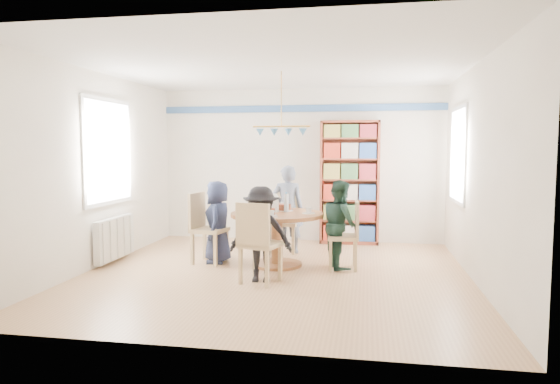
% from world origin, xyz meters
% --- Properties ---
extents(ground, '(5.00, 5.00, 0.00)m').
position_xyz_m(ground, '(0.00, 0.00, 0.00)').
color(ground, tan).
extents(room_shell, '(5.00, 5.00, 5.00)m').
position_xyz_m(room_shell, '(-0.26, 0.87, 1.65)').
color(room_shell, white).
rests_on(room_shell, ground).
extents(radiator, '(0.12, 1.00, 0.60)m').
position_xyz_m(radiator, '(-2.42, 0.30, 0.35)').
color(radiator, silver).
rests_on(radiator, ground).
extents(dining_table, '(1.30, 1.30, 0.75)m').
position_xyz_m(dining_table, '(-0.06, 0.48, 0.56)').
color(dining_table, brown).
rests_on(dining_table, ground).
extents(chair_left, '(0.52, 0.52, 1.01)m').
position_xyz_m(chair_left, '(-1.13, 0.50, 0.56)').
color(chair_left, tan).
rests_on(chair_left, ground).
extents(chair_right, '(0.44, 0.44, 0.93)m').
position_xyz_m(chair_right, '(0.94, 0.46, 0.51)').
color(chair_right, tan).
rests_on(chair_right, ground).
extents(chair_far, '(0.45, 0.45, 0.97)m').
position_xyz_m(chair_far, '(-0.10, 1.50, 0.54)').
color(chair_far, tan).
rests_on(chair_far, ground).
extents(chair_near, '(0.55, 0.55, 1.00)m').
position_xyz_m(chair_near, '(-0.12, -0.52, 0.55)').
color(chair_near, tan).
rests_on(chair_near, ground).
extents(person_left, '(0.46, 0.63, 1.18)m').
position_xyz_m(person_left, '(-0.94, 0.53, 0.59)').
color(person_left, '#1A2039').
rests_on(person_left, ground).
extents(person_right, '(0.64, 0.72, 1.22)m').
position_xyz_m(person_right, '(0.83, 0.51, 0.61)').
color(person_right, '#193329').
rests_on(person_right, ground).
extents(person_far, '(0.54, 0.38, 1.38)m').
position_xyz_m(person_far, '(-0.05, 1.38, 0.69)').
color(person_far, gray).
rests_on(person_far, ground).
extents(person_near, '(0.80, 0.50, 1.18)m').
position_xyz_m(person_near, '(-0.10, -0.38, 0.59)').
color(person_near, black).
rests_on(person_near, ground).
extents(bookshelf, '(1.01, 0.30, 2.12)m').
position_xyz_m(bookshelf, '(0.88, 2.34, 1.04)').
color(bookshelf, maroon).
rests_on(bookshelf, ground).
extents(tableware, '(1.08, 1.08, 0.28)m').
position_xyz_m(tableware, '(-0.08, 0.51, 0.81)').
color(tableware, white).
rests_on(tableware, dining_table).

